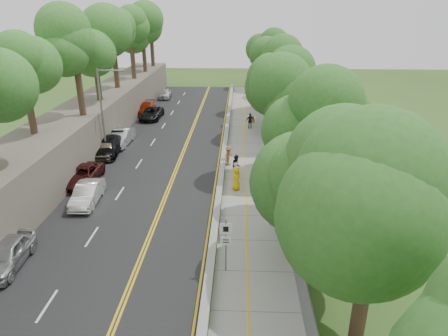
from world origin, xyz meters
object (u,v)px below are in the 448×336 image
at_px(construction_barrel, 252,119).
at_px(painter_0, 236,178).
at_px(car_2, 83,175).
at_px(streetlight, 104,107).
at_px(concrete_block, 279,217).
at_px(person_far, 250,121).
at_px(signpost, 226,240).
at_px(car_0, 7,254).
at_px(car_1, 87,194).

height_order(construction_barrel, painter_0, painter_0).
bearing_deg(car_2, painter_0, -2.91).
bearing_deg(construction_barrel, streetlight, -139.30).
relative_size(car_2, painter_0, 2.60).
bearing_deg(concrete_block, car_2, 159.17).
bearing_deg(construction_barrel, person_far, -96.29).
bearing_deg(streetlight, concrete_block, -38.73).
relative_size(signpost, car_2, 0.65).
bearing_deg(car_0, person_far, 59.61).
height_order(construction_barrel, car_0, car_0).
xyz_separation_m(signpost, car_1, (-10.05, 7.43, -1.22)).
xyz_separation_m(construction_barrel, concrete_block, (1.21, -23.50, -0.04)).
xyz_separation_m(streetlight, painter_0, (11.91, -6.98, -3.67)).
relative_size(car_0, car_2, 0.91).
height_order(car_0, car_2, car_0).
relative_size(signpost, car_1, 0.72).
xyz_separation_m(construction_barrel, painter_0, (-1.64, -18.64, 0.46)).
bearing_deg(person_far, car_2, 38.16).
xyz_separation_m(car_1, painter_0, (10.45, 2.60, 0.22)).
bearing_deg(streetlight, construction_barrel, 40.70).
bearing_deg(car_0, signpost, -3.09).
relative_size(car_0, person_far, 2.45).
xyz_separation_m(concrete_block, car_0, (-14.90, -5.24, 0.32)).
bearing_deg(streetlight, car_1, -81.32).
height_order(signpost, car_2, signpost).
bearing_deg(signpost, car_0, -179.71).
bearing_deg(car_0, concrete_block, 15.98).
distance_m(car_1, car_2, 3.77).
bearing_deg(person_far, painter_0, 74.32).
bearing_deg(car_0, painter_0, 36.57).
distance_m(car_2, person_far, 20.47).
relative_size(signpost, painter_0, 1.69).
bearing_deg(car_2, streetlight, 89.66).
distance_m(painter_0, person_far, 16.31).
bearing_deg(painter_0, car_1, 83.90).
xyz_separation_m(streetlight, concrete_block, (14.76, -11.84, -4.18)).
relative_size(car_0, car_1, 1.01).
bearing_deg(signpost, car_1, 143.51).
height_order(signpost, painter_0, signpost).
height_order(signpost, car_0, signpost).
height_order(concrete_block, car_0, car_0).
distance_m(streetlight, painter_0, 14.29).
bearing_deg(person_far, streetlight, 24.07).
height_order(concrete_block, painter_0, painter_0).
bearing_deg(car_1, car_2, 111.83).
bearing_deg(car_0, car_2, 86.62).
bearing_deg(car_1, car_0, -105.37).
distance_m(streetlight, construction_barrel, 18.35).
bearing_deg(car_1, streetlight, 95.36).
xyz_separation_m(streetlight, signpost, (11.51, -17.02, -2.68)).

